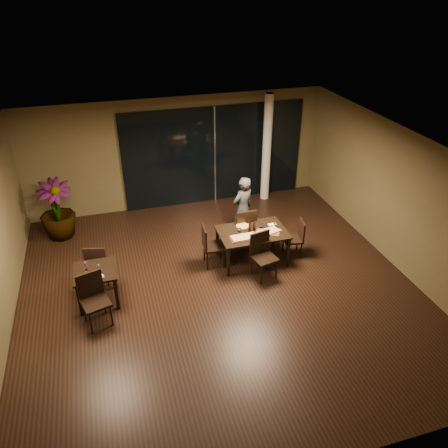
% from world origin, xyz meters
% --- Properties ---
extents(ground, '(8.00, 8.00, 0.00)m').
position_xyz_m(ground, '(0.00, 0.00, 0.00)').
color(ground, black).
rests_on(ground, ground).
extents(wall_back, '(8.00, 0.10, 3.00)m').
position_xyz_m(wall_back, '(0.00, 4.05, 1.50)').
color(wall_back, brown).
rests_on(wall_back, ground).
extents(wall_front, '(8.00, 0.10, 3.00)m').
position_xyz_m(wall_front, '(0.00, -4.05, 1.50)').
color(wall_front, brown).
rests_on(wall_front, ground).
extents(wall_right, '(0.10, 8.00, 3.00)m').
position_xyz_m(wall_right, '(4.05, 0.00, 1.50)').
color(wall_right, brown).
rests_on(wall_right, ground).
extents(ceiling, '(8.00, 8.00, 0.04)m').
position_xyz_m(ceiling, '(0.00, 0.00, 3.02)').
color(ceiling, silver).
rests_on(ceiling, wall_back).
extents(window_panel, '(5.00, 0.06, 2.70)m').
position_xyz_m(window_panel, '(1.00, 3.96, 1.35)').
color(window_panel, black).
rests_on(window_panel, ground).
extents(column, '(0.24, 0.24, 3.00)m').
position_xyz_m(column, '(2.40, 3.65, 1.50)').
color(column, silver).
rests_on(column, ground).
extents(main_table, '(1.50, 1.00, 0.75)m').
position_xyz_m(main_table, '(1.00, 0.80, 0.68)').
color(main_table, black).
rests_on(main_table, ground).
extents(side_table, '(0.80, 0.80, 0.75)m').
position_xyz_m(side_table, '(-2.40, 0.30, 0.62)').
color(side_table, black).
rests_on(side_table, ground).
extents(chair_main_far, '(0.51, 0.51, 1.03)m').
position_xyz_m(chair_main_far, '(1.00, 1.34, 0.58)').
color(chair_main_far, black).
rests_on(chair_main_far, ground).
extents(chair_main_near, '(0.56, 0.56, 1.01)m').
position_xyz_m(chair_main_near, '(1.01, 0.21, 0.57)').
color(chair_main_near, black).
rests_on(chair_main_near, ground).
extents(chair_main_left, '(0.48, 0.48, 0.98)m').
position_xyz_m(chair_main_left, '(0.04, 0.89, 0.55)').
color(chair_main_left, black).
rests_on(chair_main_left, ground).
extents(chair_main_right, '(0.47, 0.47, 0.89)m').
position_xyz_m(chair_main_right, '(2.04, 0.71, 0.50)').
color(chair_main_right, black).
rests_on(chair_main_right, ground).
extents(chair_side_far, '(0.54, 0.54, 0.96)m').
position_xyz_m(chair_side_far, '(-2.35, 0.88, 0.53)').
color(chair_side_far, black).
rests_on(chair_side_far, ground).
extents(chair_side_near, '(0.59, 0.59, 1.03)m').
position_xyz_m(chair_side_near, '(-2.46, -0.26, 0.58)').
color(chair_side_near, black).
rests_on(chair_side_near, ground).
extents(diner, '(0.65, 0.55, 1.61)m').
position_xyz_m(diner, '(1.10, 1.78, 0.81)').
color(diner, '#2A2C2E').
rests_on(diner, ground).
extents(potted_plant, '(0.92, 0.92, 1.48)m').
position_xyz_m(potted_plant, '(-3.19, 3.09, 0.74)').
color(potted_plant, '#20501A').
rests_on(potted_plant, ground).
extents(pizza_board_left, '(0.61, 0.31, 0.01)m').
position_xyz_m(pizza_board_left, '(0.73, 0.60, 0.76)').
color(pizza_board_left, '#402114').
rests_on(pizza_board_left, main_table).
extents(pizza_board_right, '(0.57, 0.46, 0.01)m').
position_xyz_m(pizza_board_right, '(1.30, 0.66, 0.76)').
color(pizza_board_right, '#4A3118').
rests_on(pizza_board_right, main_table).
extents(oblong_pizza_left, '(0.53, 0.26, 0.02)m').
position_xyz_m(oblong_pizza_left, '(0.73, 0.60, 0.77)').
color(oblong_pizza_left, '#670A09').
rests_on(oblong_pizza_left, pizza_board_left).
extents(oblong_pizza_right, '(0.54, 0.36, 0.02)m').
position_xyz_m(oblong_pizza_right, '(1.30, 0.66, 0.77)').
color(oblong_pizza_right, maroon).
rests_on(oblong_pizza_right, pizza_board_right).
extents(round_pizza, '(0.29, 0.29, 0.01)m').
position_xyz_m(round_pizza, '(0.86, 1.07, 0.76)').
color(round_pizza, red).
rests_on(round_pizza, main_table).
extents(bottle_a, '(0.06, 0.06, 0.27)m').
position_xyz_m(bottle_a, '(0.95, 0.83, 0.89)').
color(bottle_a, black).
rests_on(bottle_a, main_table).
extents(bottle_b, '(0.06, 0.06, 0.26)m').
position_xyz_m(bottle_b, '(1.05, 0.85, 0.88)').
color(bottle_b, black).
rests_on(bottle_b, main_table).
extents(bottle_c, '(0.06, 0.06, 0.29)m').
position_xyz_m(bottle_c, '(0.98, 0.94, 0.89)').
color(bottle_c, black).
rests_on(bottle_c, main_table).
extents(tumbler_left, '(0.07, 0.07, 0.08)m').
position_xyz_m(tumbler_left, '(0.72, 0.88, 0.79)').
color(tumbler_left, white).
rests_on(tumbler_left, main_table).
extents(tumbler_right, '(0.07, 0.07, 0.09)m').
position_xyz_m(tumbler_right, '(1.25, 0.91, 0.79)').
color(tumbler_right, white).
rests_on(tumbler_right, main_table).
extents(napkin_near, '(0.21, 0.17, 0.01)m').
position_xyz_m(napkin_near, '(1.54, 0.65, 0.76)').
color(napkin_near, white).
rests_on(napkin_near, main_table).
extents(napkin_far, '(0.18, 0.10, 0.01)m').
position_xyz_m(napkin_far, '(1.52, 0.95, 0.76)').
color(napkin_far, white).
rests_on(napkin_far, main_table).
extents(wine_glass_a, '(0.08, 0.08, 0.19)m').
position_xyz_m(wine_glass_a, '(-2.54, 0.36, 0.84)').
color(wine_glass_a, white).
rests_on(wine_glass_a, side_table).
extents(wine_glass_b, '(0.07, 0.07, 0.17)m').
position_xyz_m(wine_glass_b, '(-2.31, 0.22, 0.83)').
color(wine_glass_b, white).
rests_on(wine_glass_b, side_table).
extents(side_napkin, '(0.20, 0.15, 0.01)m').
position_xyz_m(side_napkin, '(-2.33, 0.06, 0.76)').
color(side_napkin, white).
rests_on(side_napkin, side_table).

